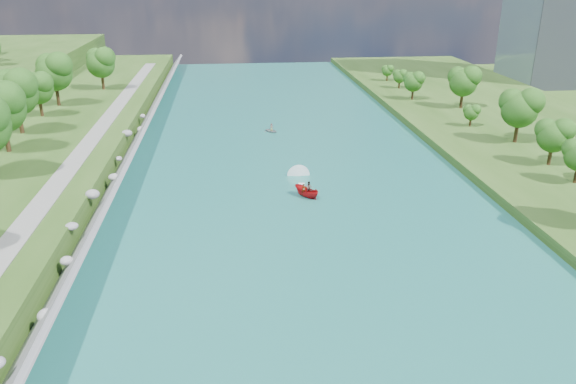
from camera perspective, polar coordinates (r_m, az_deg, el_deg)
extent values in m
plane|color=#2D5119|center=(66.51, 2.42, -5.50)|extent=(260.00, 260.00, 0.00)
cube|color=#1A635C|center=(84.62, 0.45, 0.67)|extent=(55.00, 240.00, 0.10)
cube|color=slate|center=(85.18, -17.10, 1.08)|extent=(3.54, 236.00, 4.05)
ellipsoid|color=gray|center=(54.51, -23.34, -11.45)|extent=(1.57, 1.59, 1.21)
ellipsoid|color=gray|center=(62.68, -21.58, -6.51)|extent=(1.32, 1.35, 0.92)
ellipsoid|color=gray|center=(68.12, -21.14, -3.27)|extent=(1.49, 1.49, 0.83)
ellipsoid|color=gray|center=(76.36, -19.26, -0.22)|extent=(1.79, 1.62, 1.24)
ellipsoid|color=gray|center=(85.02, -17.29, 1.46)|extent=(1.54, 1.45, 1.02)
ellipsoid|color=gray|center=(93.23, -16.82, 3.27)|extent=(1.06, 1.24, 0.70)
ellipsoid|color=gray|center=(104.36, -16.05, 5.76)|extent=(1.86, 1.83, 1.18)
ellipsoid|color=gray|center=(111.91, -14.69, 6.18)|extent=(1.57, 1.77, 1.10)
ellipsoid|color=gray|center=(118.72, -14.54, 7.47)|extent=(1.10, 1.32, 0.85)
cube|color=gray|center=(86.18, -21.56, 1.97)|extent=(3.00, 200.00, 0.10)
ellipsoid|color=#2B4F15|center=(98.09, -27.11, 7.37)|extent=(7.91, 7.91, 13.19)
ellipsoid|color=#2B4F15|center=(108.78, -25.93, 8.81)|extent=(8.02, 8.02, 13.37)
ellipsoid|color=#2B4F15|center=(120.66, -24.04, 9.43)|extent=(6.17, 6.17, 10.29)
ellipsoid|color=#2B4F15|center=(129.13, -22.64, 10.97)|extent=(7.86, 7.86, 13.09)
ellipsoid|color=#2B4F15|center=(143.64, -18.48, 12.16)|extent=(7.06, 7.06, 11.77)
ellipsoid|color=#2B4F15|center=(97.23, 25.34, 5.01)|extent=(5.34, 5.34, 8.90)
ellipsoid|color=#2B4F15|center=(107.88, 22.46, 7.64)|extent=(6.88, 6.88, 11.46)
ellipsoid|color=#2B4F15|center=(116.97, 18.12, 7.60)|extent=(3.11, 3.11, 5.18)
ellipsoid|color=#2B4F15|center=(132.03, 17.39, 10.48)|extent=(6.60, 6.60, 11.00)
ellipsoid|color=#2B4F15|center=(138.44, 12.62, 10.75)|extent=(4.72, 4.72, 7.87)
ellipsoid|color=#2B4F15|center=(151.65, 11.27, 11.37)|extent=(3.49, 3.49, 5.82)
ellipsoid|color=#2B4F15|center=(161.83, 10.06, 11.97)|extent=(3.13, 3.13, 5.21)
imported|color=#B50E12|center=(80.01, 1.86, 0.06)|extent=(3.95, 4.32, 1.65)
imported|color=#66605B|center=(79.44, 1.62, 0.22)|extent=(0.69, 0.49, 1.77)
imported|color=#66605B|center=(80.38, 2.17, 0.48)|extent=(0.95, 0.79, 1.77)
cube|color=white|center=(83.06, 1.57, 0.31)|extent=(0.90, 5.00, 0.06)
imported|color=gray|center=(113.00, -1.69, 6.27)|extent=(3.55, 3.71, 0.63)
imported|color=#66605B|center=(112.83, -1.69, 6.59)|extent=(0.72, 0.47, 1.45)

